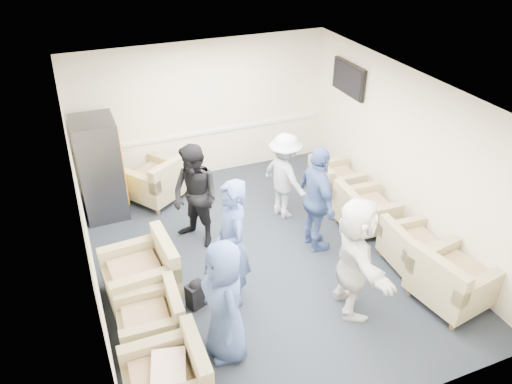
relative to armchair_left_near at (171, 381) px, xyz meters
name	(u,v)px	position (x,y,z in m)	size (l,w,h in m)	color
floor	(262,257)	(1.94, 2.04, -0.35)	(6.00, 6.00, 0.00)	black
ceiling	(264,94)	(1.94, 2.04, 2.35)	(6.00, 6.00, 0.00)	silver
back_wall	(203,111)	(1.94, 5.04, 1.00)	(5.00, 0.02, 2.70)	beige
front_wall	(382,327)	(1.94, -0.96, 1.00)	(5.00, 0.02, 2.70)	beige
left_wall	(84,220)	(-0.56, 2.04, 1.00)	(0.02, 6.00, 2.70)	beige
right_wall	(406,154)	(4.44, 2.04, 1.00)	(0.02, 6.00, 2.70)	beige
chair_rail	(205,133)	(1.94, 5.02, 0.55)	(4.98, 0.04, 0.06)	silver
tv	(349,79)	(4.38, 3.84, 1.69)	(0.10, 1.00, 0.58)	black
armchair_left_near	(171,381)	(0.00, 0.00, 0.00)	(0.89, 0.89, 0.71)	#958960
armchair_left_mid	(155,321)	(0.02, 0.99, -0.04)	(0.82, 0.82, 0.63)	#958960
armchair_left_far	(145,274)	(0.08, 1.86, 0.02)	(1.01, 1.01, 0.76)	#958960
armchair_right_near	(450,282)	(3.94, 0.13, 0.03)	(1.09, 1.09, 0.76)	#958960
armchair_right_midnear	(410,247)	(3.96, 1.04, -0.03)	(0.84, 0.84, 0.64)	#958960
armchair_right_midfar	(363,212)	(3.81, 2.12, -0.01)	(0.90, 0.90, 0.69)	#958960
armchair_right_far	(334,182)	(3.87, 3.22, -0.03)	(0.84, 0.84, 0.65)	#958960
armchair_corner	(158,182)	(0.81, 4.36, 0.02)	(1.30, 1.30, 0.75)	#958960
vending_machine	(100,168)	(-0.15, 4.29, 0.54)	(0.73, 0.85, 1.79)	#4A4B52
backpack	(196,293)	(0.67, 1.39, -0.12)	(0.31, 0.27, 0.44)	black
pillow	(169,370)	(-0.01, 0.00, 0.19)	(0.49, 0.37, 0.14)	#EFE2D0
person_front_left	(225,302)	(0.80, 0.47, 0.48)	(0.81, 0.53, 1.66)	#3A518B
person_mid_left	(232,244)	(1.20, 1.33, 0.60)	(0.69, 0.46, 1.90)	#3A518B
person_back_left	(195,197)	(1.12, 2.81, 0.52)	(0.84, 0.66, 1.74)	black
person_back_right	(285,176)	(2.76, 3.02, 0.43)	(1.01, 0.58, 1.56)	silver
person_mid_right	(317,200)	(2.83, 1.98, 0.54)	(1.04, 0.43, 1.78)	#3A518B
person_front_right	(355,257)	(2.63, 0.56, 0.53)	(1.63, 0.52, 1.75)	silver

